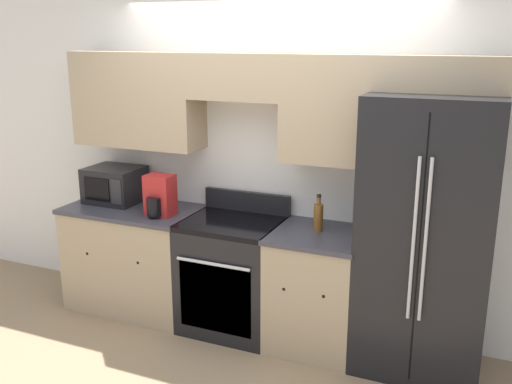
{
  "coord_description": "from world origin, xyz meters",
  "views": [
    {
      "loc": [
        1.6,
        -3.4,
        2.24
      ],
      "look_at": [
        0.0,
        0.31,
        1.13
      ],
      "focal_mm": 40.0,
      "sensor_mm": 36.0,
      "label": 1
    }
  ],
  "objects_px": {
    "oven_range": "(233,274)",
    "refrigerator": "(427,235)",
    "bottle": "(318,216)",
    "microwave": "(115,185)"
  },
  "relations": [
    {
      "from": "oven_range",
      "to": "refrigerator",
      "type": "xyz_separation_m",
      "value": [
        1.42,
        0.08,
        0.5
      ]
    },
    {
      "from": "oven_range",
      "to": "bottle",
      "type": "relative_size",
      "value": 3.86
    },
    {
      "from": "oven_range",
      "to": "refrigerator",
      "type": "distance_m",
      "value": 1.51
    },
    {
      "from": "bottle",
      "to": "refrigerator",
      "type": "bearing_deg",
      "value": 2.2
    },
    {
      "from": "oven_range",
      "to": "bottle",
      "type": "height_order",
      "value": "bottle"
    },
    {
      "from": "oven_range",
      "to": "microwave",
      "type": "xyz_separation_m",
      "value": [
        -1.14,
        0.09,
        0.58
      ]
    },
    {
      "from": "oven_range",
      "to": "bottle",
      "type": "xyz_separation_m",
      "value": [
        0.66,
        0.05,
        0.54
      ]
    },
    {
      "from": "microwave",
      "to": "bottle",
      "type": "bearing_deg",
      "value": -1.28
    },
    {
      "from": "refrigerator",
      "to": "microwave",
      "type": "distance_m",
      "value": 2.56
    },
    {
      "from": "microwave",
      "to": "oven_range",
      "type": "bearing_deg",
      "value": -4.54
    }
  ]
}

